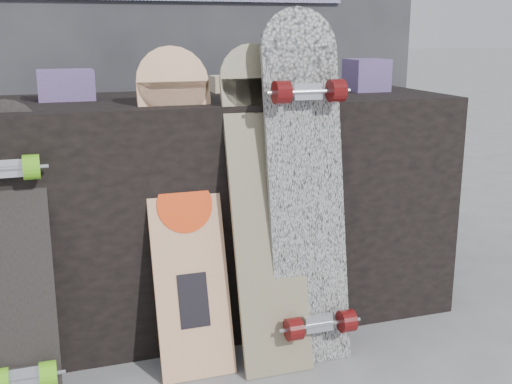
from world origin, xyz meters
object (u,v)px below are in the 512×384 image
object	(u,v)px
vendor_table	(223,207)
longboard_cascadia	(307,183)
longboard_celtic	(264,197)
skateboard_dark	(15,252)
longboard_geisha	(184,200)

from	to	relation	value
vendor_table	longboard_cascadia	world-z (taller)	longboard_cascadia
longboard_celtic	skateboard_dark	bearing A→B (deg)	179.97
longboard_geisha	longboard_cascadia	world-z (taller)	longboard_cascadia
longboard_celtic	longboard_cascadia	world-z (taller)	longboard_cascadia
longboard_celtic	longboard_cascadia	size ratio (longest dim) A/B	0.90
longboard_geisha	longboard_celtic	world-z (taller)	longboard_celtic
longboard_cascadia	longboard_celtic	bearing A→B (deg)	166.59
vendor_table	skateboard_dark	size ratio (longest dim) A/B	1.91
skateboard_dark	vendor_table	bearing A→B (deg)	27.51
longboard_geisha	vendor_table	bearing A→B (deg)	54.87
vendor_table	skateboard_dark	world-z (taller)	skateboard_dark
longboard_geisha	skateboard_dark	bearing A→B (deg)	-172.12
longboard_geisha	longboard_celtic	size ratio (longest dim) A/B	0.99
vendor_table	longboard_cascadia	distance (m)	0.46
longboard_celtic	longboard_cascadia	distance (m)	0.14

